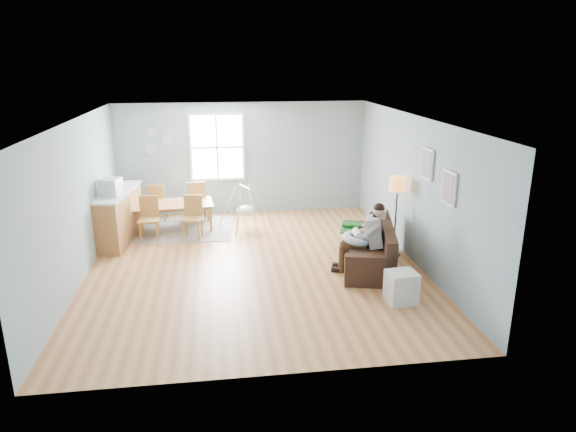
{
  "coord_description": "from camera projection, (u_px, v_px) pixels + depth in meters",
  "views": [
    {
      "loc": [
        -0.6,
        -8.86,
        3.68
      ],
      "look_at": [
        0.6,
        -0.22,
        1.0
      ],
      "focal_mm": 32.0,
      "sensor_mm": 36.0,
      "label": 1
    }
  ],
  "objects": [
    {
      "name": "beige_pillow",
      "position": [
        381.0,
        220.0,
        9.79
      ],
      "size": [
        0.25,
        0.48,
        0.46
      ],
      "primitive_type": "cube",
      "rotation": [
        0.0,
        0.0,
        -0.26
      ],
      "color": "tan",
      "rests_on": "sofa"
    },
    {
      "name": "wall_plates",
      "position": [
        156.0,
        141.0,
        12.03
      ],
      "size": [
        0.67,
        0.02,
        0.66
      ],
      "color": "#8CA1A8",
      "rests_on": "room"
    },
    {
      "name": "window",
      "position": [
        217.0,
        147.0,
        12.26
      ],
      "size": [
        1.32,
        0.08,
        1.62
      ],
      "color": "white",
      "rests_on": "room"
    },
    {
      "name": "nursing_pillow",
      "position": [
        357.0,
        238.0,
        9.09
      ],
      "size": [
        0.65,
        0.64,
        0.21
      ],
      "primitive_type": "torus",
      "rotation": [
        0.0,
        0.14,
        -0.26
      ],
      "color": "silver",
      "rests_on": "father"
    },
    {
      "name": "monitor",
      "position": [
        110.0,
        187.0,
        10.13
      ],
      "size": [
        0.44,
        0.43,
        0.35
      ],
      "color": "silver",
      "rests_on": "counter"
    },
    {
      "name": "counter",
      "position": [
        118.0,
        216.0,
        10.68
      ],
      "size": [
        0.78,
        1.97,
        1.08
      ],
      "color": "#9A6732",
      "rests_on": "room"
    },
    {
      "name": "chair_nw",
      "position": [
        158.0,
        200.0,
        11.95
      ],
      "size": [
        0.45,
        0.45,
        0.91
      ],
      "color": "olive",
      "rests_on": "rug"
    },
    {
      "name": "chair_sw",
      "position": [
        149.0,
        215.0,
        10.79
      ],
      "size": [
        0.42,
        0.42,
        0.93
      ],
      "color": "olive",
      "rests_on": "rug"
    },
    {
      "name": "baby_swing",
      "position": [
        246.0,
        210.0,
        11.49
      ],
      "size": [
        1.23,
        1.24,
        0.97
      ],
      "color": "silver",
      "rests_on": "room"
    },
    {
      "name": "rug",
      "position": [
        176.0,
        229.0,
        11.56
      ],
      "size": [
        2.56,
        1.99,
        0.01
      ],
      "primitive_type": "cube",
      "rotation": [
        0.0,
        0.0,
        -0.04
      ],
      "color": "gray",
      "rests_on": "room"
    },
    {
      "name": "chair_ne",
      "position": [
        197.0,
        198.0,
        12.02
      ],
      "size": [
        0.46,
        0.46,
        0.96
      ],
      "color": "olive",
      "rests_on": "rug"
    },
    {
      "name": "father",
      "position": [
        366.0,
        235.0,
        9.06
      ],
      "size": [
        0.97,
        0.63,
        1.3
      ],
      "color": "gray",
      "rests_on": "sofa"
    },
    {
      "name": "floor_lamp",
      "position": [
        397.0,
        191.0,
        9.68
      ],
      "size": [
        0.31,
        0.31,
        1.56
      ],
      "color": "black",
      "rests_on": "room"
    },
    {
      "name": "toddler",
      "position": [
        367.0,
        228.0,
        9.51
      ],
      "size": [
        0.53,
        0.37,
        0.78
      ],
      "color": "white",
      "rests_on": "sofa"
    },
    {
      "name": "green_throw",
      "position": [
        365.0,
        228.0,
        10.01
      ],
      "size": [
        1.11,
        1.02,
        0.04
      ],
      "primitive_type": "cube",
      "rotation": [
        0.0,
        0.0,
        -0.32
      ],
      "color": "#155C24",
      "rests_on": "sofa"
    },
    {
      "name": "infant",
      "position": [
        357.0,
        233.0,
        9.1
      ],
      "size": [
        0.15,
        0.37,
        0.14
      ],
      "color": "silver",
      "rests_on": "nursing_pillow"
    },
    {
      "name": "room",
      "position": [
        252.0,
        135.0,
        8.84
      ],
      "size": [
        8.4,
        9.4,
        3.9
      ],
      "color": "#AC643D"
    },
    {
      "name": "sofa",
      "position": [
        371.0,
        251.0,
        9.44
      ],
      "size": [
        1.3,
        2.15,
        0.81
      ],
      "color": "black",
      "rests_on": "room"
    },
    {
      "name": "pictures",
      "position": [
        438.0,
        175.0,
        8.4
      ],
      "size": [
        0.05,
        1.34,
        0.74
      ],
      "color": "white",
      "rests_on": "room"
    },
    {
      "name": "storage_cube",
      "position": [
        401.0,
        287.0,
        8.04
      ],
      "size": [
        0.48,
        0.44,
        0.5
      ],
      "color": "silver",
      "rests_on": "room"
    },
    {
      "name": "chair_se",
      "position": [
        193.0,
        214.0,
        10.87
      ],
      "size": [
        0.48,
        0.48,
        0.92
      ],
      "color": "olive",
      "rests_on": "rug"
    },
    {
      "name": "dining_table",
      "position": [
        175.0,
        216.0,
        11.48
      ],
      "size": [
        1.79,
        1.11,
        0.6
      ],
      "primitive_type": "imported",
      "rotation": [
        0.0,
        0.0,
        0.09
      ],
      "color": "#9A6732",
      "rests_on": "rug"
    }
  ]
}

